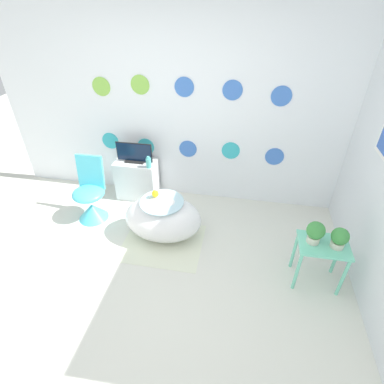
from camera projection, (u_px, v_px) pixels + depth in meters
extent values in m
plane|color=silver|center=(144.00, 318.00, 2.76)|extent=(12.00, 12.00, 0.00)
cube|color=white|center=(187.00, 106.00, 3.69)|extent=(4.97, 0.04, 2.60)
cylinder|color=#33B2BF|center=(110.00, 141.00, 4.15)|extent=(0.24, 0.01, 0.24)
cylinder|color=#33B2BF|center=(146.00, 147.00, 4.10)|extent=(0.24, 0.01, 0.24)
cylinder|color=#3F72CC|center=(188.00, 149.00, 4.00)|extent=(0.24, 0.01, 0.24)
cylinder|color=#33B2BF|center=(231.00, 151.00, 3.90)|extent=(0.24, 0.01, 0.24)
cylinder|color=#3F72CC|center=(274.00, 157.00, 3.83)|extent=(0.24, 0.01, 0.24)
cylinder|color=#8CCC4C|center=(101.00, 87.00, 3.73)|extent=(0.24, 0.01, 0.24)
cylinder|color=#8CCC4C|center=(140.00, 85.00, 3.63)|extent=(0.24, 0.01, 0.24)
cylinder|color=#3F72CC|center=(184.00, 87.00, 3.54)|extent=(0.24, 0.01, 0.24)
cylinder|color=#3F72CC|center=(232.00, 90.00, 3.46)|extent=(0.24, 0.01, 0.24)
cylinder|color=#3F72CC|center=(281.00, 96.00, 3.40)|extent=(0.24, 0.01, 0.24)
cube|color=silver|center=(163.00, 242.00, 3.56)|extent=(0.93, 0.78, 0.01)
ellipsoid|color=white|center=(163.00, 218.00, 3.52)|extent=(0.91, 0.61, 0.53)
cylinder|color=#B2DBEA|center=(162.00, 202.00, 3.39)|extent=(0.50, 0.50, 0.01)
sphere|color=yellow|center=(155.00, 194.00, 3.41)|extent=(0.08, 0.08, 0.08)
sphere|color=yellow|center=(155.00, 192.00, 3.38)|extent=(0.05, 0.05, 0.05)
cone|color=orange|center=(154.00, 193.00, 3.36)|extent=(0.02, 0.02, 0.02)
cone|color=#4CC6DB|center=(93.00, 211.00, 3.89)|extent=(0.38, 0.38, 0.21)
ellipsoid|color=#4CC6DB|center=(88.00, 193.00, 3.73)|extent=(0.40, 0.40, 0.14)
cube|color=#4CC6DB|center=(90.00, 172.00, 3.72)|extent=(0.34, 0.10, 0.45)
cube|color=silver|center=(137.00, 179.00, 4.20)|extent=(0.56, 0.32, 0.56)
cube|color=white|center=(133.00, 179.00, 4.02)|extent=(0.48, 0.01, 0.16)
cube|color=black|center=(135.00, 161.00, 4.04)|extent=(0.26, 0.12, 0.02)
cube|color=black|center=(134.00, 152.00, 3.97)|extent=(0.49, 0.01, 0.26)
cube|color=#0F1E38|center=(134.00, 152.00, 3.96)|extent=(0.47, 0.01, 0.24)
cylinder|color=#51B2AD|center=(149.00, 163.00, 3.88)|extent=(0.07, 0.07, 0.14)
cylinder|color=#51B2AD|center=(148.00, 157.00, 3.83)|extent=(0.04, 0.04, 0.02)
cube|color=#72D8B7|center=(324.00, 245.00, 2.83)|extent=(0.47, 0.34, 0.02)
cylinder|color=#72D8B7|center=(297.00, 272.00, 2.89)|extent=(0.03, 0.03, 0.49)
cylinder|color=#72D8B7|center=(343.00, 278.00, 2.83)|extent=(0.03, 0.03, 0.49)
cylinder|color=#72D8B7|center=(294.00, 250.00, 3.13)|extent=(0.03, 0.03, 0.49)
cylinder|color=#72D8B7|center=(337.00, 256.00, 3.06)|extent=(0.03, 0.03, 0.49)
cylinder|color=beige|center=(313.00, 239.00, 2.83)|extent=(0.12, 0.12, 0.07)
sphere|color=#3D8E42|center=(316.00, 230.00, 2.77)|extent=(0.17, 0.17, 0.17)
cylinder|color=beige|center=(337.00, 244.00, 2.78)|extent=(0.12, 0.12, 0.06)
sphere|color=#3D8E42|center=(340.00, 236.00, 2.72)|extent=(0.16, 0.16, 0.16)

